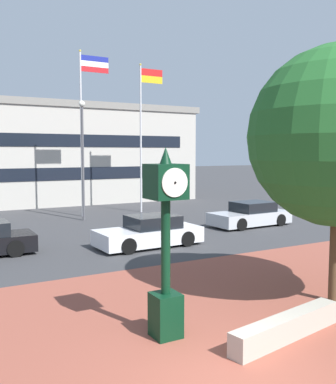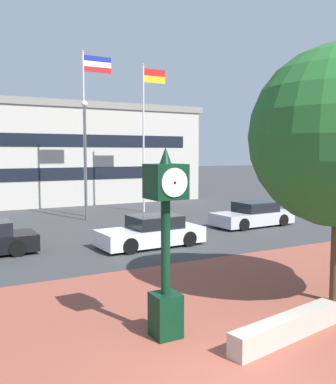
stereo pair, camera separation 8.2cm
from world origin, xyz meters
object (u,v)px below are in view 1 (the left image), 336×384
(car_street_mid, at_px, (250,215))
(street_lamp_post, at_px, (83,148))
(car_street_near, at_px, (149,233))
(flagpole_primary, at_px, (84,119))
(street_clock, at_px, (166,239))
(flagpole_secondary, at_px, (143,127))

(car_street_mid, bearing_deg, street_lamp_post, 46.84)
(car_street_near, distance_m, flagpole_primary, 10.97)
(street_lamp_post, bearing_deg, flagpole_primary, 67.37)
(street_clock, bearing_deg, flagpole_secondary, 65.40)
(street_clock, distance_m, flagpole_primary, 18.61)
(street_lamp_post, bearing_deg, car_street_mid, -40.51)
(flagpole_primary, relative_size, street_lamp_post, 1.46)
(flagpole_secondary, bearing_deg, car_street_near, -114.49)
(car_street_mid, bearing_deg, flagpole_primary, 37.77)
(car_street_mid, bearing_deg, street_clock, 130.58)
(car_street_mid, relative_size, flagpole_secondary, 0.47)
(car_street_near, height_order, street_lamp_post, street_lamp_post)
(car_street_near, height_order, flagpole_primary, flagpole_primary)
(car_street_near, relative_size, flagpole_secondary, 0.47)
(flagpole_secondary, bearing_deg, street_clock, -114.50)
(street_clock, distance_m, car_street_mid, 14.76)
(car_street_near, distance_m, street_lamp_post, 8.79)
(car_street_near, height_order, flagpole_secondary, flagpole_secondary)
(car_street_mid, xyz_separation_m, flagpole_primary, (-6.54, 7.68, 5.36))
(street_clock, xyz_separation_m, car_street_near, (3.72, 8.17, -1.53))
(flagpole_secondary, bearing_deg, car_street_mid, -71.17)
(flagpole_secondary, distance_m, street_lamp_post, 5.02)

